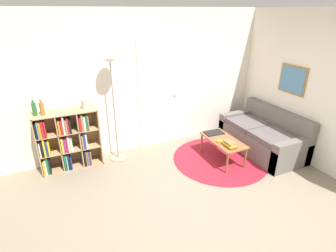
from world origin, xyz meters
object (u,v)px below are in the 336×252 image
couch (264,137)px  coffee_table (223,142)px  bottle_middle (42,109)px  vase_on_shelf (85,104)px  floor_lamp (112,79)px  laptop (214,133)px  bookshelf (67,140)px  bottle_left (34,109)px  bowl (219,141)px

couch → coffee_table: 0.97m
bottle_middle → vase_on_shelf: bearing=1.6°
floor_lamp → vase_on_shelf: (-0.46, 0.08, -0.39)m
laptop → bottle_middle: 3.00m
bookshelf → couch: (3.54, -0.93, -0.24)m
vase_on_shelf → bookshelf: bearing=-179.7°
bottle_left → bottle_middle: size_ratio=1.02×
bottle_left → coffee_table: bearing=-17.3°
bowl → vase_on_shelf: 2.39m
floor_lamp → laptop: size_ratio=5.21×
bottle_left → bowl: bearing=-19.3°
floor_lamp → bottle_left: 1.28m
coffee_table → couch: bearing=-1.1°
bookshelf → bottle_left: size_ratio=3.93×
bookshelf → floor_lamp: floor_lamp is taller
floor_lamp → couch: 3.09m
bottle_middle → floor_lamp: bearing=-3.3°
bookshelf → couch: bookshelf is taller
bookshelf → floor_lamp: bearing=-5.5°
coffee_table → bottle_left: bearing=162.7°
couch → bottle_left: 4.13m
bottle_middle → bottle_left: bearing=166.8°
coffee_table → bottle_middle: bearing=162.5°
bottle_left → bottle_middle: 0.11m
coffee_table → laptop: 0.30m
floor_lamp → laptop: bearing=-17.4°
bookshelf → coffee_table: 2.74m
bookshelf → couch: 3.67m
bowl → vase_on_shelf: size_ratio=0.61×
couch → laptop: size_ratio=4.60×
bookshelf → floor_lamp: size_ratio=0.55×
floor_lamp → couch: bearing=-17.5°
laptop → couch: bearing=-17.7°
bottle_left → floor_lamp: bearing=-4.2°
couch → floor_lamp: bearing=162.5°
floor_lamp → vase_on_shelf: bearing=169.8°
bowl → bottle_middle: size_ratio=0.39×
floor_lamp → couch: floor_lamp is taller
bookshelf → bottle_left: 0.73m
laptop → floor_lamp: bearing=162.6°
coffee_table → bottle_middle: (-2.85, 0.90, 0.78)m
couch → bottle_middle: (-3.82, 0.92, 0.86)m
bottle_middle → bookshelf: bearing=3.3°
floor_lamp → bowl: 2.13m
bottle_middle → vase_on_shelf: (0.66, 0.02, -0.02)m
couch → bottle_left: bottle_left is taller
bookshelf → vase_on_shelf: 0.71m
laptop → bottle_left: (-2.96, 0.63, 0.72)m
bowl → coffee_table: bearing=26.7°
laptop → vase_on_shelf: 2.38m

